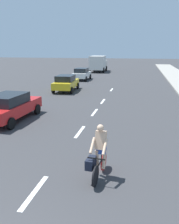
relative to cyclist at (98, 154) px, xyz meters
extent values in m
plane|color=#38383A|center=(-1.69, 15.17, -0.83)|extent=(160.00, 160.00, 0.00)
cube|color=white|center=(-1.69, -1.21, -0.83)|extent=(0.16, 1.80, 0.01)
cube|color=white|center=(-1.69, 4.14, -0.83)|extent=(0.16, 1.80, 0.01)
cube|color=white|center=(-1.69, 7.99, -0.83)|extent=(0.16, 1.80, 0.01)
cube|color=white|center=(-1.69, 11.44, -0.83)|extent=(0.16, 1.80, 0.01)
cube|color=white|center=(-1.69, 17.05, -0.83)|extent=(0.16, 1.80, 0.01)
cylinder|color=black|center=(0.01, -0.49, -0.50)|extent=(0.11, 0.66, 0.66)
cylinder|color=red|center=(0.10, 0.55, -0.50)|extent=(0.11, 0.66, 0.66)
cube|color=black|center=(0.05, 0.03, -0.32)|extent=(0.12, 0.94, 0.04)
cylinder|color=black|center=(0.07, 0.24, -0.08)|extent=(0.03, 0.03, 0.48)
cube|color=black|center=(0.01, -0.42, 0.05)|extent=(0.56, 0.08, 0.03)
cube|color=beige|center=(0.06, 0.11, 0.45)|extent=(0.37, 0.34, 0.63)
sphere|color=beige|center=(0.05, 0.05, 0.88)|extent=(0.22, 0.22, 0.22)
cube|color=#2D51B7|center=(0.06, 0.16, 0.12)|extent=(0.34, 0.25, 0.28)
cube|color=black|center=(-0.19, -0.24, -0.20)|extent=(0.28, 0.54, 0.32)
cylinder|color=beige|center=(0.18, 0.10, -0.20)|extent=(0.14, 0.32, 0.62)
cylinder|color=beige|center=(-0.06, 0.12, -0.20)|extent=(0.13, 0.21, 0.63)
cylinder|color=beige|center=(0.24, -0.17, 0.35)|extent=(0.13, 0.49, 0.41)
cylinder|color=beige|center=(-0.16, -0.14, 0.35)|extent=(0.13, 0.49, 0.41)
cube|color=red|center=(-6.20, 5.31, -0.14)|extent=(2.03, 4.55, 0.64)
cube|color=black|center=(-6.21, 5.09, 0.46)|extent=(1.73, 2.39, 0.56)
cylinder|color=black|center=(-7.10, 6.86, -0.51)|extent=(0.20, 0.65, 0.64)
cylinder|color=black|center=(-5.21, 6.80, -0.51)|extent=(0.20, 0.65, 0.64)
cylinder|color=black|center=(-5.31, 3.75, -0.51)|extent=(0.20, 0.65, 0.64)
cube|color=gold|center=(-6.01, 15.39, -0.14)|extent=(2.00, 4.29, 0.64)
cube|color=black|center=(-6.00, 15.18, 0.46)|extent=(1.67, 2.27, 0.56)
cylinder|color=black|center=(-6.98, 16.76, -0.51)|extent=(0.22, 0.65, 0.64)
cylinder|color=black|center=(-5.22, 16.86, -0.51)|extent=(0.22, 0.65, 0.64)
cylinder|color=black|center=(-6.81, 13.91, -0.51)|extent=(0.22, 0.65, 0.64)
cylinder|color=black|center=(-5.05, 14.01, -0.51)|extent=(0.22, 0.65, 0.64)
cube|color=white|center=(-6.57, 24.01, -0.14)|extent=(1.81, 4.17, 0.64)
cube|color=black|center=(-6.56, 23.80, 0.46)|extent=(1.57, 2.18, 0.56)
cylinder|color=black|center=(-7.46, 25.40, -0.51)|extent=(0.19, 0.64, 0.64)
cylinder|color=black|center=(-5.72, 25.43, -0.51)|extent=(0.19, 0.64, 0.64)
cylinder|color=black|center=(-7.41, 22.58, -0.51)|extent=(0.19, 0.64, 0.64)
cylinder|color=black|center=(-5.67, 22.62, -0.51)|extent=(0.19, 0.64, 0.64)
cube|color=beige|center=(-6.51, 37.90, 0.37)|extent=(2.46, 2.40, 1.40)
cube|color=silver|center=(-6.44, 34.91, 0.82)|extent=(2.50, 4.22, 2.30)
cylinder|color=black|center=(-7.71, 37.74, -0.38)|extent=(0.30, 0.91, 0.90)
cylinder|color=black|center=(-5.31, 37.79, -0.38)|extent=(0.30, 0.91, 0.90)
cylinder|color=black|center=(-7.62, 33.84, -0.38)|extent=(0.30, 0.91, 0.90)
cylinder|color=black|center=(-5.22, 33.90, -0.38)|extent=(0.30, 0.91, 0.90)
camera|label=1|loc=(1.20, -6.83, 3.28)|focal=37.88mm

